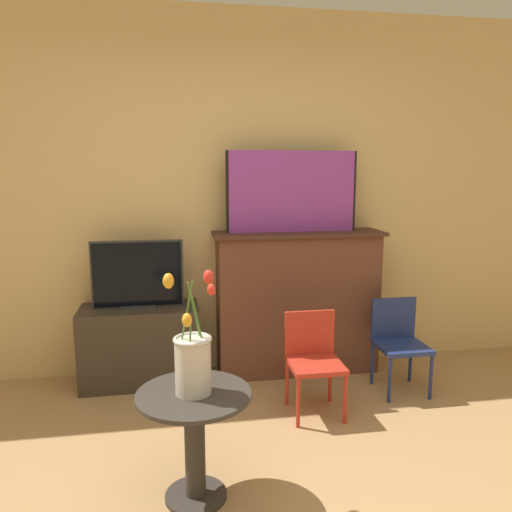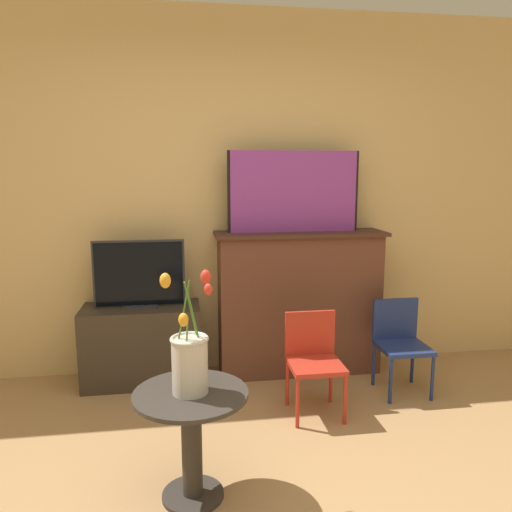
% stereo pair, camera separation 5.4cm
% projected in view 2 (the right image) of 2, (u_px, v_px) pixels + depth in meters
% --- Properties ---
extents(wall_back, '(8.00, 0.06, 2.70)m').
position_uv_depth(wall_back, '(227.00, 195.00, 3.78)').
color(wall_back, tan).
rests_on(wall_back, ground).
extents(fireplace_mantel, '(1.27, 0.37, 1.09)m').
position_uv_depth(fireplace_mantel, '(299.00, 301.00, 3.80)').
color(fireplace_mantel, brown).
rests_on(fireplace_mantel, ground).
extents(painting, '(0.98, 0.03, 0.59)m').
position_uv_depth(painting, '(294.00, 192.00, 3.66)').
color(painting, black).
rests_on(painting, fireplace_mantel).
extents(tv_stand, '(0.84, 0.38, 0.57)m').
position_uv_depth(tv_stand, '(142.00, 345.00, 3.63)').
color(tv_stand, '#382D23').
rests_on(tv_stand, ground).
extents(tv_monitor, '(0.64, 0.12, 0.48)m').
position_uv_depth(tv_monitor, '(139.00, 275.00, 3.55)').
color(tv_monitor, '#2D2D2D').
rests_on(tv_monitor, tv_stand).
extents(chair_red, '(0.33, 0.33, 0.64)m').
position_uv_depth(chair_red, '(313.00, 356.00, 3.18)').
color(chair_red, '#B22D1E').
rests_on(chair_red, ground).
extents(chair_blue, '(0.33, 0.33, 0.64)m').
position_uv_depth(chair_blue, '(400.00, 339.00, 3.50)').
color(chair_blue, navy).
rests_on(chair_blue, ground).
extents(side_table, '(0.54, 0.54, 0.53)m').
position_uv_depth(side_table, '(191.00, 430.00, 2.33)').
color(side_table, '#332D28').
rests_on(side_table, ground).
extents(vase_tulips, '(0.23, 0.23, 0.56)m').
position_uv_depth(vase_tulips, '(190.00, 358.00, 2.27)').
color(vase_tulips, beige).
rests_on(vase_tulips, side_table).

